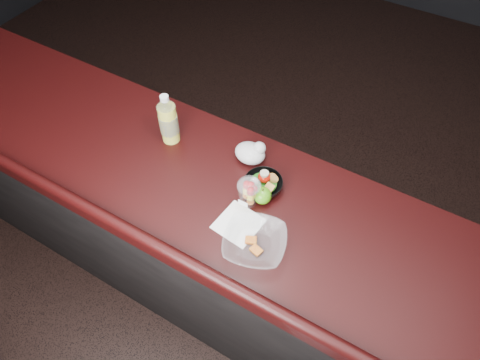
# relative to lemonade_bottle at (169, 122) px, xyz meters

# --- Properties ---
(ground) EXTENTS (8.00, 8.00, 0.00)m
(ground) POSITION_rel_lemonade_bottle_xyz_m (0.39, -0.43, -1.12)
(ground) COLOR black
(ground) RESTS_ON ground
(room_shell) EXTENTS (8.00, 8.00, 8.00)m
(room_shell) POSITION_rel_lemonade_bottle_xyz_m (0.39, -0.43, 0.71)
(room_shell) COLOR black
(room_shell) RESTS_ON ground
(counter) EXTENTS (4.06, 0.71, 1.02)m
(counter) POSITION_rel_lemonade_bottle_xyz_m (0.39, -0.13, -0.61)
(counter) COLOR black
(counter) RESTS_ON ground
(lemonade_bottle) EXTENTS (0.08, 0.08, 0.25)m
(lemonade_bottle) POSITION_rel_lemonade_bottle_xyz_m (0.00, 0.00, 0.00)
(lemonade_bottle) COLOR yellow
(lemonade_bottle) RESTS_ON counter
(fruit_cup) EXTENTS (0.10, 0.10, 0.13)m
(fruit_cup) POSITION_rel_lemonade_bottle_xyz_m (0.47, -0.13, -0.04)
(fruit_cup) COLOR white
(fruit_cup) RESTS_ON counter
(green_apple) EXTENTS (0.07, 0.07, 0.08)m
(green_apple) POSITION_rel_lemonade_bottle_xyz_m (0.52, -0.10, -0.07)
(green_apple) COLOR #32860F
(green_apple) RESTS_ON counter
(plastic_bag) EXTENTS (0.14, 0.11, 0.10)m
(plastic_bag) POSITION_rel_lemonade_bottle_xyz_m (0.37, 0.07, -0.06)
(plastic_bag) COLOR silver
(plastic_bag) RESTS_ON counter
(snack_bowl) EXTENTS (0.21, 0.21, 0.09)m
(snack_bowl) POSITION_rel_lemonade_bottle_xyz_m (0.49, -0.04, -0.08)
(snack_bowl) COLOR black
(snack_bowl) RESTS_ON counter
(takeout_bowl) EXTENTS (0.29, 0.29, 0.06)m
(takeout_bowl) POSITION_rel_lemonade_bottle_xyz_m (0.59, -0.30, -0.08)
(takeout_bowl) COLOR silver
(takeout_bowl) RESTS_ON counter
(paper_napkin) EXTENTS (0.18, 0.18, 0.00)m
(paper_napkin) POSITION_rel_lemonade_bottle_xyz_m (0.49, -0.24, -0.10)
(paper_napkin) COLOR white
(paper_napkin) RESTS_ON counter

